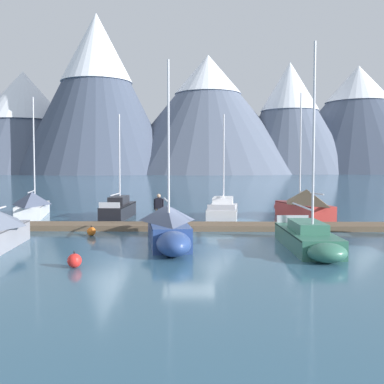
{
  "coord_description": "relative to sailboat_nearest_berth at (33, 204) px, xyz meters",
  "views": [
    {
      "loc": [
        0.67,
        -22.48,
        3.62
      ],
      "look_at": [
        0.0,
        6.0,
        2.0
      ],
      "focal_mm": 43.74,
      "sensor_mm": 36.0,
      "label": 1
    }
  ],
  "objects": [
    {
      "name": "mountain_east_summit",
      "position": [
        51.25,
        180.07,
        25.32
      ],
      "size": [
        56.77,
        56.77,
        49.95
      ],
      "color": "slate",
      "rests_on": "ground"
    },
    {
      "name": "sailboat_mid_dock_starboard",
      "position": [
        10.59,
        -12.0,
        0.0
      ],
      "size": [
        2.67,
        7.3,
        8.29
      ],
      "color": "navy",
      "rests_on": "ground"
    },
    {
      "name": "sailboat_outer_slip",
      "position": [
        16.73,
        -13.12,
        -0.32
      ],
      "size": [
        1.89,
        6.83,
        8.68
      ],
      "color": "#336B56",
      "rests_on": "ground"
    },
    {
      "name": "sailboat_mid_dock_port",
      "position": [
        6.38,
        -0.76,
        -0.22
      ],
      "size": [
        1.63,
        7.0,
        7.16
      ],
      "color": "black",
      "rests_on": "ground"
    },
    {
      "name": "mountain_central_massif",
      "position": [
        -33.15,
        167.13,
        34.77
      ],
      "size": [
        67.34,
        67.34,
        68.12
      ],
      "color": "#424C60",
      "rests_on": "ground"
    },
    {
      "name": "mountain_rear_spur",
      "position": [
        86.63,
        194.79,
        25.55
      ],
      "size": [
        86.71,
        86.71,
        51.37
      ],
      "color": "#424C60",
      "rests_on": "ground"
    },
    {
      "name": "sailboat_end_of_dock",
      "position": [
        18.97,
        -1.15,
        0.12
      ],
      "size": [
        3.32,
        7.16,
        8.58
      ],
      "color": "#B2332D",
      "rests_on": "ground"
    },
    {
      "name": "sailboat_nearest_berth",
      "position": [
        0.0,
        0.0,
        0.0
      ],
      "size": [
        3.2,
        7.61,
        8.57
      ],
      "color": "white",
      "rests_on": "ground"
    },
    {
      "name": "ground_plane",
      "position": [
        11.51,
        -10.67,
        -0.83
      ],
      "size": [
        700.0,
        700.0,
        0.0
      ],
      "primitive_type": "plane",
      "color": "#335B75"
    },
    {
      "name": "mooring_buoy_inner_mooring",
      "position": [
        7.63,
        -16.89,
        -0.58
      ],
      "size": [
        0.5,
        0.5,
        0.58
      ],
      "color": "red",
      "rests_on": "ground"
    },
    {
      "name": "sailboat_far_berth",
      "position": [
        13.56,
        -1.4,
        -0.25
      ],
      "size": [
        2.38,
        6.87,
        7.13
      ],
      "color": "silver",
      "rests_on": "ground"
    },
    {
      "name": "mooring_buoy_channel_marker",
      "position": [
        6.43,
        -9.38,
        -0.6
      ],
      "size": [
        0.45,
        0.45,
        0.53
      ],
      "color": "orange",
      "rests_on": "ground"
    },
    {
      "name": "person_on_dock",
      "position": [
        9.64,
        -6.49,
        0.43
      ],
      "size": [
        0.59,
        0.26,
        1.69
      ],
      "color": "brown",
      "rests_on": "dock"
    },
    {
      "name": "dock",
      "position": [
        11.51,
        -6.67,
        -0.68
      ],
      "size": [
        25.35,
        2.42,
        0.3
      ],
      "color": "brown",
      "rests_on": "ground"
    },
    {
      "name": "mountain_shoulder_ridge",
      "position": [
        14.4,
        179.93,
        26.51
      ],
      "size": [
        86.91,
        86.91,
        53.35
      ],
      "color": "slate",
      "rests_on": "ground"
    },
    {
      "name": "mountain_west_summit",
      "position": [
        -70.84,
        182.73,
        23.99
      ],
      "size": [
        77.04,
        77.04,
        46.93
      ],
      "color": "#4C566B",
      "rests_on": "ground"
    }
  ]
}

